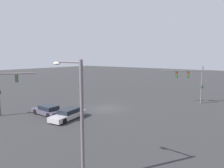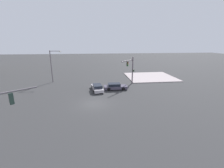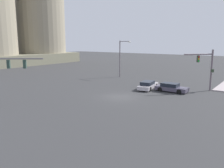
% 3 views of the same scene
% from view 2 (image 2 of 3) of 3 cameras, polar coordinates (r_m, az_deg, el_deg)
% --- Properties ---
extents(ground_plane, '(194.46, 194.46, 0.00)m').
position_cam_2_polar(ground_plane, '(23.65, -6.65, -7.29)').
color(ground_plane, '#313132').
extents(sidewalk_corner, '(11.27, 11.93, 0.15)m').
position_cam_2_polar(sidewalk_corner, '(41.85, 13.89, 2.59)').
color(sidewalk_corner, '#A19495').
rests_on(sidewalk_corner, ground).
extents(traffic_signal_opposite_side, '(3.37, 3.46, 5.91)m').
position_cam_2_polar(traffic_signal_opposite_side, '(33.33, 6.95, 6.09)').
color(traffic_signal_opposite_side, '#655960').
rests_on(traffic_signal_opposite_side, ground).
extents(streetlamp_curved_arm, '(0.41, 2.62, 7.16)m').
position_cam_2_polar(streetlamp_curved_arm, '(37.38, -21.10, 6.98)').
color(streetlamp_curved_arm, '#655C63').
rests_on(streetlamp_curved_arm, ground).
extents(sedan_car_approaching, '(4.95, 2.35, 1.21)m').
position_cam_2_polar(sedan_car_approaching, '(29.60, -5.45, -1.33)').
color(sedan_car_approaching, '#B2ACB2').
rests_on(sedan_car_approaching, ground).
extents(sedan_car_waiting_far, '(1.93, 4.49, 1.21)m').
position_cam_2_polar(sedan_car_waiting_far, '(30.19, 1.16, -0.93)').
color(sedan_car_waiting_far, '#4A4456').
rests_on(sedan_car_waiting_far, ground).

